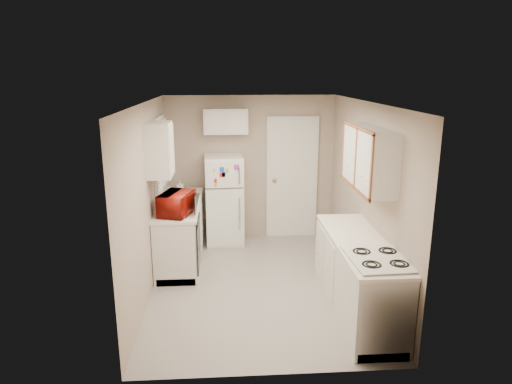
{
  "coord_description": "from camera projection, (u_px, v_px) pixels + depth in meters",
  "views": [
    {
      "loc": [
        -0.41,
        -5.59,
        2.76
      ],
      "look_at": [
        0.0,
        0.5,
        1.15
      ],
      "focal_mm": 32.0,
      "sensor_mm": 36.0,
      "label": 1
    }
  ],
  "objects": [
    {
      "name": "sink",
      "position": [
        181.0,
        203.0,
        6.85
      ],
      "size": [
        0.54,
        0.74,
        0.16
      ],
      "primitive_type": "cube",
      "color": "gray",
      "rests_on": "left_counter"
    },
    {
      "name": "upper_cabinet_right",
      "position": [
        370.0,
        158.0,
        5.26
      ],
      "size": [
        0.3,
        1.2,
        0.7
      ],
      "primitive_type": "cube",
      "color": "silver",
      "rests_on": "wall_right"
    },
    {
      "name": "dishwasher",
      "position": [
        198.0,
        243.0,
        6.24
      ],
      "size": [
        0.03,
        0.58,
        0.72
      ],
      "primitive_type": "cube",
      "color": "black",
      "rests_on": "floor"
    },
    {
      "name": "refrigerator",
      "position": [
        224.0,
        200.0,
        7.44
      ],
      "size": [
        0.63,
        0.62,
        1.47
      ],
      "primitive_type": "cube",
      "rotation": [
        0.0,
        0.0,
        0.05
      ],
      "color": "white",
      "rests_on": "floor"
    },
    {
      "name": "stove",
      "position": [
        377.0,
        298.0,
        4.78
      ],
      "size": [
        0.65,
        0.79,
        0.93
      ],
      "primitive_type": "cube",
      "rotation": [
        0.0,
        0.0,
        0.04
      ],
      "color": "white",
      "rests_on": "floor"
    },
    {
      "name": "upper_cabinet_left",
      "position": [
        160.0,
        150.0,
        5.8
      ],
      "size": [
        0.3,
        0.45,
        0.7
      ],
      "primitive_type": "cube",
      "color": "silver",
      "rests_on": "wall_left"
    },
    {
      "name": "floor",
      "position": [
        258.0,
        284.0,
        6.12
      ],
      "size": [
        3.8,
        3.8,
        0.0
      ],
      "primitive_type": "plane",
      "color": "#B2ABA2",
      "rests_on": "ground"
    },
    {
      "name": "wall_right",
      "position": [
        366.0,
        196.0,
        5.91
      ],
      "size": [
        3.8,
        3.8,
        0.0
      ],
      "primitive_type": "plane",
      "color": "tan",
      "rests_on": "floor"
    },
    {
      "name": "wall_back",
      "position": [
        250.0,
        168.0,
        7.65
      ],
      "size": [
        2.8,
        2.8,
        0.0
      ],
      "primitive_type": "plane",
      "color": "tan",
      "rests_on": "floor"
    },
    {
      "name": "soap_bottle",
      "position": [
        180.0,
        185.0,
        7.3
      ],
      "size": [
        0.1,
        0.11,
        0.18
      ],
      "primitive_type": "imported",
      "rotation": [
        0.0,
        0.0,
        -0.35
      ],
      "color": "white",
      "rests_on": "left_counter"
    },
    {
      "name": "ceiling",
      "position": [
        259.0,
        103.0,
        5.51
      ],
      "size": [
        3.8,
        3.8,
        0.0
      ],
      "primitive_type": "plane",
      "color": "white",
      "rests_on": "floor"
    },
    {
      "name": "interior_door",
      "position": [
        292.0,
        178.0,
        7.7
      ],
      "size": [
        0.86,
        0.06,
        2.08
      ],
      "primitive_type": "cube",
      "color": "white",
      "rests_on": "floor"
    },
    {
      "name": "wall_front",
      "position": [
        274.0,
        256.0,
        3.98
      ],
      "size": [
        2.8,
        2.8,
        0.0
      ],
      "primitive_type": "plane",
      "color": "tan",
      "rests_on": "floor"
    },
    {
      "name": "wall_left",
      "position": [
        148.0,
        200.0,
        5.73
      ],
      "size": [
        3.8,
        3.8,
        0.0
      ],
      "primitive_type": "plane",
      "color": "tan",
      "rests_on": "floor"
    },
    {
      "name": "left_counter",
      "position": [
        181.0,
        232.0,
        6.81
      ],
      "size": [
        0.6,
        1.8,
        0.9
      ],
      "primitive_type": "cube",
      "color": "silver",
      "rests_on": "floor"
    },
    {
      "name": "cabinet_over_fridge",
      "position": [
        226.0,
        121.0,
        7.28
      ],
      "size": [
        0.7,
        0.3,
        0.4
      ],
      "primitive_type": "cube",
      "color": "silver",
      "rests_on": "wall_back"
    },
    {
      "name": "microwave",
      "position": [
        177.0,
        204.0,
        6.11
      ],
      "size": [
        0.6,
        0.44,
        0.36
      ],
      "primitive_type": "imported",
      "rotation": [
        0.0,
        0.0,
        1.3
      ],
      "color": "maroon",
      "rests_on": "left_counter"
    },
    {
      "name": "window_blinds",
      "position": [
        161.0,
        154.0,
        6.64
      ],
      "size": [
        0.1,
        0.98,
        1.08
      ],
      "primitive_type": "cube",
      "color": "silver",
      "rests_on": "wall_left"
    },
    {
      "name": "right_counter",
      "position": [
        358.0,
        277.0,
        5.31
      ],
      "size": [
        0.6,
        2.0,
        0.9
      ],
      "primitive_type": "cube",
      "color": "silver",
      "rests_on": "floor"
    }
  ]
}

